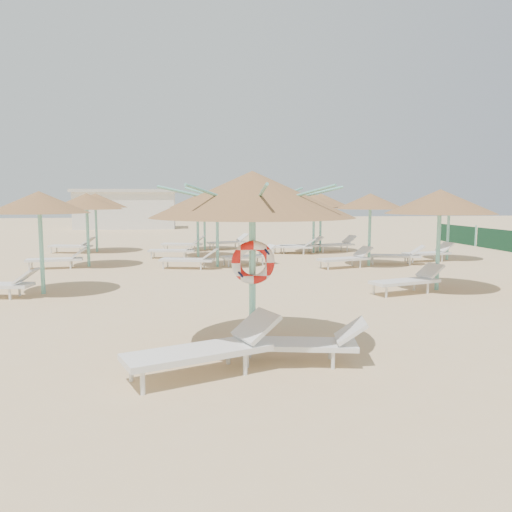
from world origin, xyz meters
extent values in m
plane|color=tan|center=(0.00, 0.00, 0.00)|extent=(120.00, 120.00, 0.00)
cylinder|color=#75CAB7|center=(0.07, -0.28, 1.22)|extent=(0.11, 0.11, 2.43)
cone|color=olive|center=(0.07, -0.28, 2.54)|extent=(3.24, 3.24, 0.73)
cylinder|color=#75CAB7|center=(0.07, -0.28, 2.28)|extent=(0.20, 0.20, 0.12)
cylinder|color=#75CAB7|center=(0.81, -0.28, 2.49)|extent=(1.46, 0.04, 0.37)
cylinder|color=#75CAB7|center=(0.59, 0.24, 2.49)|extent=(1.07, 1.07, 0.37)
cylinder|color=#75CAB7|center=(0.07, 0.46, 2.49)|extent=(0.04, 1.46, 0.37)
cylinder|color=#75CAB7|center=(-0.46, 0.24, 2.49)|extent=(1.07, 1.07, 0.37)
cylinder|color=#75CAB7|center=(-0.68, -0.28, 2.49)|extent=(1.46, 0.04, 0.37)
cylinder|color=#75CAB7|center=(-0.46, -0.81, 2.49)|extent=(1.07, 1.07, 0.37)
cylinder|color=#75CAB7|center=(0.07, -1.03, 2.49)|extent=(0.04, 1.46, 0.37)
cylinder|color=#75CAB7|center=(0.59, -0.81, 2.49)|extent=(1.07, 1.07, 0.37)
torus|color=red|center=(0.07, -0.38, 1.47)|extent=(0.69, 0.15, 0.69)
cylinder|color=silver|center=(-1.55, -1.91, 0.15)|extent=(0.07, 0.07, 0.30)
cylinder|color=silver|center=(-1.74, -1.40, 0.15)|extent=(0.07, 0.07, 0.30)
cylinder|color=silver|center=(-0.18, -1.38, 0.15)|extent=(0.07, 0.07, 0.30)
cylinder|color=silver|center=(-0.38, -0.87, 0.15)|extent=(0.07, 0.07, 0.30)
cube|color=silver|center=(-0.83, -1.34, 0.35)|extent=(2.17, 1.38, 0.09)
cube|color=silver|center=(0.03, -1.01, 0.61)|extent=(0.73, 0.80, 0.40)
cylinder|color=silver|center=(-0.11, -1.06, 0.13)|extent=(0.06, 0.06, 0.26)
cylinder|color=silver|center=(-0.02, -0.61, 0.13)|extent=(0.06, 0.06, 0.26)
cylinder|color=silver|center=(1.12, -1.31, 0.13)|extent=(0.06, 0.06, 0.26)
cylinder|color=silver|center=(1.21, -0.86, 0.13)|extent=(0.06, 0.06, 0.26)
cube|color=silver|center=(0.66, -0.98, 0.30)|extent=(1.84, 0.91, 0.07)
cube|color=silver|center=(1.43, -1.14, 0.52)|extent=(0.55, 0.63, 0.34)
cylinder|color=#75CAB7|center=(-4.71, 5.36, 1.15)|extent=(0.11, 0.11, 2.30)
cone|color=olive|center=(-4.71, 5.36, 2.38)|extent=(2.51, 2.51, 0.56)
cylinder|color=#75CAB7|center=(-4.71, 5.36, 2.15)|extent=(0.20, 0.20, 0.12)
cylinder|color=silver|center=(-5.30, 4.63, 0.14)|extent=(0.06, 0.06, 0.28)
cylinder|color=silver|center=(-5.23, 5.13, 0.14)|extent=(0.06, 0.06, 0.28)
cube|color=silver|center=(-4.97, 4.84, 0.56)|extent=(0.56, 0.66, 0.36)
cylinder|color=#75CAB7|center=(-4.56, 10.69, 1.15)|extent=(0.11, 0.11, 2.30)
cone|color=olive|center=(-4.56, 10.69, 2.39)|extent=(2.57, 2.57, 0.58)
cylinder|color=#75CAB7|center=(-4.56, 10.69, 2.15)|extent=(0.20, 0.20, 0.12)
cylinder|color=silver|center=(-6.42, 9.94, 0.14)|extent=(0.06, 0.06, 0.28)
cylinder|color=silver|center=(-6.48, 10.44, 0.14)|extent=(0.06, 0.06, 0.28)
cylinder|color=silver|center=(-5.08, 10.11, 0.14)|extent=(0.06, 0.06, 0.28)
cylinder|color=silver|center=(-5.14, 10.61, 0.14)|extent=(0.06, 0.06, 0.28)
cube|color=silver|center=(-5.66, 10.29, 0.32)|extent=(1.96, 0.86, 0.08)
cube|color=silver|center=(-4.81, 10.40, 0.56)|extent=(0.56, 0.66, 0.36)
cylinder|color=#75CAB7|center=(-5.16, 15.91, 1.15)|extent=(0.11, 0.11, 2.30)
cone|color=olive|center=(-5.16, 15.91, 2.40)|extent=(2.91, 2.91, 0.65)
cylinder|color=#75CAB7|center=(-5.16, 15.91, 2.15)|extent=(0.20, 0.20, 0.12)
cylinder|color=silver|center=(-7.10, 15.45, 0.14)|extent=(0.06, 0.06, 0.28)
cylinder|color=silver|center=(-6.98, 15.94, 0.14)|extent=(0.06, 0.06, 0.28)
cylinder|color=silver|center=(-5.79, 15.14, 0.14)|extent=(0.06, 0.06, 0.28)
cylinder|color=silver|center=(-5.67, 15.62, 0.14)|extent=(0.06, 0.06, 0.28)
cube|color=silver|center=(-6.26, 15.51, 0.32)|extent=(1.99, 1.05, 0.08)
cube|color=silver|center=(-5.44, 15.31, 0.56)|extent=(0.61, 0.70, 0.36)
cylinder|color=#75CAB7|center=(0.12, 9.99, 1.15)|extent=(0.11, 0.11, 2.30)
cone|color=olive|center=(0.12, 9.99, 2.38)|extent=(2.38, 2.38, 0.54)
cylinder|color=#75CAB7|center=(0.12, 9.99, 2.15)|extent=(0.20, 0.20, 0.12)
cylinder|color=silver|center=(-1.81, 9.55, 0.14)|extent=(0.06, 0.06, 0.28)
cylinder|color=silver|center=(-1.69, 10.04, 0.14)|extent=(0.06, 0.06, 0.28)
cylinder|color=silver|center=(-0.51, 9.21, 0.14)|extent=(0.06, 0.06, 0.28)
cylinder|color=silver|center=(-0.38, 9.69, 0.14)|extent=(0.06, 0.06, 0.28)
cube|color=silver|center=(-0.98, 9.59, 0.32)|extent=(2.00, 1.09, 0.08)
cube|color=silver|center=(-0.15, 9.37, 0.56)|extent=(0.62, 0.70, 0.36)
cylinder|color=silver|center=(0.51, 9.84, 0.14)|extent=(0.06, 0.06, 0.28)
cylinder|color=silver|center=(0.39, 10.33, 0.14)|extent=(0.06, 0.06, 0.28)
cylinder|color=silver|center=(1.82, 10.19, 0.14)|extent=(0.06, 0.06, 0.28)
cylinder|color=silver|center=(1.69, 10.67, 0.14)|extent=(0.06, 0.06, 0.28)
cube|color=silver|center=(1.22, 10.29, 0.32)|extent=(2.00, 1.09, 0.08)
cube|color=silver|center=(2.05, 10.51, 0.56)|extent=(0.62, 0.70, 0.36)
cylinder|color=#75CAB7|center=(-0.13, 16.16, 1.15)|extent=(0.11, 0.11, 2.30)
cone|color=olive|center=(-0.13, 16.16, 2.38)|extent=(2.44, 2.44, 0.55)
cylinder|color=#75CAB7|center=(-0.13, 16.16, 2.15)|extent=(0.20, 0.20, 0.12)
cylinder|color=silver|center=(-2.06, 15.74, 0.14)|extent=(0.06, 0.06, 0.28)
cylinder|color=silver|center=(-1.93, 16.22, 0.14)|extent=(0.06, 0.06, 0.28)
cylinder|color=silver|center=(-0.77, 15.37, 0.14)|extent=(0.06, 0.06, 0.28)
cylinder|color=silver|center=(-0.63, 15.85, 0.14)|extent=(0.06, 0.06, 0.28)
cube|color=silver|center=(-1.23, 15.76, 0.32)|extent=(2.00, 1.12, 0.08)
cube|color=silver|center=(-0.41, 15.53, 0.56)|extent=(0.63, 0.71, 0.36)
cylinder|color=silver|center=(0.27, 16.00, 0.14)|extent=(0.06, 0.06, 0.28)
cylinder|color=silver|center=(0.14, 16.48, 0.14)|extent=(0.06, 0.06, 0.28)
cylinder|color=silver|center=(1.57, 16.38, 0.14)|extent=(0.06, 0.06, 0.28)
cylinder|color=silver|center=(1.43, 16.86, 0.14)|extent=(0.06, 0.06, 0.28)
cube|color=silver|center=(0.97, 16.46, 0.32)|extent=(2.00, 1.12, 0.08)
cube|color=silver|center=(1.79, 16.70, 0.56)|extent=(0.63, 0.71, 0.36)
cylinder|color=#75CAB7|center=(5.76, 4.48, 1.15)|extent=(0.11, 0.11, 2.30)
cone|color=olive|center=(5.76, 4.48, 2.40)|extent=(2.90, 2.90, 0.65)
cylinder|color=#75CAB7|center=(5.76, 4.48, 2.15)|extent=(0.20, 0.20, 0.12)
cylinder|color=silver|center=(3.96, 3.62, 0.14)|extent=(0.06, 0.06, 0.28)
cylinder|color=silver|center=(3.82, 4.10, 0.14)|extent=(0.06, 0.06, 0.28)
cylinder|color=silver|center=(5.25, 4.00, 0.14)|extent=(0.06, 0.06, 0.28)
cylinder|color=silver|center=(5.11, 4.48, 0.14)|extent=(0.06, 0.06, 0.28)
cube|color=silver|center=(4.66, 4.08, 0.32)|extent=(2.00, 1.13, 0.08)
cube|color=silver|center=(5.47, 4.33, 0.56)|extent=(0.64, 0.71, 0.36)
cylinder|color=#75CAB7|center=(5.68, 9.44, 1.15)|extent=(0.11, 0.11, 2.30)
cone|color=olive|center=(5.68, 9.44, 2.38)|extent=(2.51, 2.51, 0.57)
cylinder|color=#75CAB7|center=(5.68, 9.44, 2.15)|extent=(0.20, 0.20, 0.12)
cylinder|color=silver|center=(3.89, 8.57, 0.14)|extent=(0.06, 0.06, 0.28)
cylinder|color=silver|center=(3.75, 9.05, 0.14)|extent=(0.06, 0.06, 0.28)
cylinder|color=silver|center=(5.18, 8.95, 0.14)|extent=(0.06, 0.06, 0.28)
cylinder|color=silver|center=(5.04, 9.43, 0.14)|extent=(0.06, 0.06, 0.28)
cube|color=silver|center=(4.58, 9.04, 0.32)|extent=(2.00, 1.13, 0.08)
cube|color=silver|center=(5.40, 9.28, 0.56)|extent=(0.63, 0.71, 0.36)
cylinder|color=silver|center=(5.95, 9.72, 0.14)|extent=(0.06, 0.06, 0.28)
cylinder|color=silver|center=(6.09, 10.20, 0.14)|extent=(0.06, 0.06, 0.28)
cylinder|color=silver|center=(7.24, 9.34, 0.14)|extent=(0.06, 0.06, 0.28)
cylinder|color=silver|center=(7.38, 9.82, 0.14)|extent=(0.06, 0.06, 0.28)
cube|color=silver|center=(6.78, 9.74, 0.32)|extent=(2.00, 1.13, 0.08)
cube|color=silver|center=(7.60, 9.50, 0.56)|extent=(0.63, 0.71, 0.36)
cylinder|color=#75CAB7|center=(5.26, 14.71, 1.15)|extent=(0.11, 0.11, 2.30)
cone|color=olive|center=(5.26, 14.71, 2.40)|extent=(2.89, 2.89, 0.65)
cylinder|color=#75CAB7|center=(5.26, 14.71, 2.15)|extent=(0.20, 0.20, 0.12)
cylinder|color=silver|center=(3.37, 14.02, 0.14)|extent=(0.06, 0.06, 0.28)
cylinder|color=silver|center=(3.35, 14.52, 0.14)|extent=(0.06, 0.06, 0.28)
cylinder|color=silver|center=(4.72, 14.09, 0.14)|extent=(0.06, 0.06, 0.28)
cylinder|color=silver|center=(4.69, 14.59, 0.14)|extent=(0.06, 0.06, 0.28)
cube|color=silver|center=(4.16, 14.31, 0.32)|extent=(1.93, 0.72, 0.08)
cube|color=silver|center=(5.01, 14.36, 0.56)|extent=(0.52, 0.62, 0.36)
cylinder|color=#75CAB7|center=(9.51, 10.78, 1.15)|extent=(0.11, 0.11, 2.30)
cone|color=olive|center=(9.51, 10.78, 2.38)|extent=(2.41, 2.41, 0.54)
cylinder|color=#75CAB7|center=(9.51, 10.78, 2.15)|extent=(0.20, 0.20, 0.12)
cylinder|color=silver|center=(7.67, 10.00, 0.14)|extent=(0.06, 0.06, 0.28)
cylinder|color=silver|center=(7.58, 10.49, 0.14)|extent=(0.06, 0.06, 0.28)
cylinder|color=silver|center=(9.00, 10.23, 0.14)|extent=(0.06, 0.06, 0.28)
cylinder|color=silver|center=(8.91, 10.72, 0.14)|extent=(0.06, 0.06, 0.28)
cube|color=silver|center=(8.41, 10.38, 0.32)|extent=(1.98, 0.94, 0.08)
cube|color=silver|center=(9.25, 10.53, 0.56)|extent=(0.58, 0.67, 0.36)
cylinder|color=#75CAB7|center=(-0.51, 13.25, 1.15)|extent=(0.11, 0.11, 2.30)
cone|color=olive|center=(-0.51, 13.25, 2.38)|extent=(2.36, 2.36, 0.53)
cylinder|color=#75CAB7|center=(-0.51, 13.25, 2.15)|extent=(0.20, 0.20, 0.12)
cylinder|color=silver|center=(-2.44, 12.72, 0.14)|extent=(0.06, 0.06, 0.28)
cylinder|color=silver|center=(-2.37, 13.21, 0.14)|extent=(0.06, 0.06, 0.28)
cylinder|color=silver|center=(-1.10, 12.53, 0.14)|extent=(0.06, 0.06, 0.28)
cylinder|color=silver|center=(-1.03, 13.03, 0.14)|extent=(0.06, 0.06, 0.28)
cube|color=silver|center=(-1.61, 12.85, 0.32)|extent=(1.97, 0.88, 0.08)
cube|color=silver|center=(-0.77, 12.74, 0.56)|extent=(0.56, 0.66, 0.36)
cylinder|color=#75CAB7|center=(4.80, 14.22, 1.15)|extent=(0.11, 0.11, 2.30)
cone|color=olive|center=(4.80, 14.22, 2.39)|extent=(2.61, 2.61, 0.59)
cylinder|color=#75CAB7|center=(4.80, 14.22, 2.15)|extent=(0.20, 0.20, 0.12)
cylinder|color=silver|center=(2.86, 13.82, 0.14)|extent=(0.06, 0.06, 0.28)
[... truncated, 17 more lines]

